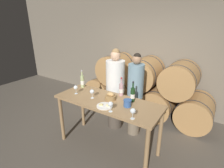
{
  "coord_description": "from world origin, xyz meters",
  "views": [
    {
      "loc": [
        1.5,
        -2.17,
        2.24
      ],
      "look_at": [
        0.0,
        0.14,
        1.2
      ],
      "focal_mm": 28.0,
      "sensor_mm": 36.0,
      "label": 1
    }
  ],
  "objects_px": {
    "person_left": "(115,90)",
    "wine_glass_left": "(92,92)",
    "wine_bottle_red": "(133,95)",
    "wine_glass_far_left": "(76,88)",
    "bread_basket": "(111,97)",
    "cheese_plate": "(105,106)",
    "person_right": "(135,95)",
    "wine_glass_center": "(111,104)",
    "wine_glass_right": "(133,111)",
    "blue_crock": "(127,103)",
    "tasting_table": "(107,107)",
    "wine_bottle_rose": "(121,89)",
    "wine_bottle_white": "(82,81)"
  },
  "relations": [
    {
      "from": "bread_basket",
      "to": "wine_glass_far_left",
      "type": "distance_m",
      "value": 0.68
    },
    {
      "from": "wine_bottle_white",
      "to": "blue_crock",
      "type": "bearing_deg",
      "value": -11.78
    },
    {
      "from": "bread_basket",
      "to": "wine_glass_center",
      "type": "distance_m",
      "value": 0.42
    },
    {
      "from": "person_left",
      "to": "wine_bottle_white",
      "type": "height_order",
      "value": "person_left"
    },
    {
      "from": "person_left",
      "to": "person_right",
      "type": "distance_m",
      "value": 0.45
    },
    {
      "from": "wine_bottle_rose",
      "to": "bread_basket",
      "type": "distance_m",
      "value": 0.26
    },
    {
      "from": "wine_glass_left",
      "to": "bread_basket",
      "type": "bearing_deg",
      "value": 23.5
    },
    {
      "from": "wine_bottle_white",
      "to": "blue_crock",
      "type": "relative_size",
      "value": 2.71
    },
    {
      "from": "wine_bottle_rose",
      "to": "tasting_table",
      "type": "bearing_deg",
      "value": -106.78
    },
    {
      "from": "blue_crock",
      "to": "wine_glass_center",
      "type": "height_order",
      "value": "wine_glass_center"
    },
    {
      "from": "person_left",
      "to": "wine_bottle_rose",
      "type": "xyz_separation_m",
      "value": [
        0.34,
        -0.35,
        0.21
      ]
    },
    {
      "from": "wine_glass_left",
      "to": "wine_bottle_red",
      "type": "bearing_deg",
      "value": 22.24
    },
    {
      "from": "bread_basket",
      "to": "wine_glass_left",
      "type": "relative_size",
      "value": 1.17
    },
    {
      "from": "wine_glass_left",
      "to": "wine_glass_right",
      "type": "height_order",
      "value": "same"
    },
    {
      "from": "wine_bottle_rose",
      "to": "wine_glass_center",
      "type": "height_order",
      "value": "wine_bottle_rose"
    },
    {
      "from": "wine_glass_center",
      "to": "cheese_plate",
      "type": "bearing_deg",
      "value": 153.55
    },
    {
      "from": "tasting_table",
      "to": "wine_bottle_white",
      "type": "xyz_separation_m",
      "value": [
        -0.76,
        0.23,
        0.25
      ]
    },
    {
      "from": "wine_bottle_white",
      "to": "wine_glass_center",
      "type": "relative_size",
      "value": 2.2
    },
    {
      "from": "person_right",
      "to": "cheese_plate",
      "type": "distance_m",
      "value": 0.87
    },
    {
      "from": "person_right",
      "to": "bread_basket",
      "type": "xyz_separation_m",
      "value": [
        -0.18,
        -0.59,
        0.15
      ]
    },
    {
      "from": "bread_basket",
      "to": "wine_glass_far_left",
      "type": "height_order",
      "value": "wine_glass_far_left"
    },
    {
      "from": "person_left",
      "to": "wine_bottle_red",
      "type": "xyz_separation_m",
      "value": [
        0.62,
        -0.46,
        0.21
      ]
    },
    {
      "from": "wine_glass_center",
      "to": "wine_glass_right",
      "type": "height_order",
      "value": "same"
    },
    {
      "from": "wine_glass_right",
      "to": "cheese_plate",
      "type": "bearing_deg",
      "value": 170.97
    },
    {
      "from": "wine_bottle_rose",
      "to": "bread_basket",
      "type": "relative_size",
      "value": 1.8
    },
    {
      "from": "wine_bottle_white",
      "to": "wine_glass_left",
      "type": "bearing_deg",
      "value": -31.34
    },
    {
      "from": "bread_basket",
      "to": "wine_glass_center",
      "type": "height_order",
      "value": "wine_glass_center"
    },
    {
      "from": "wine_bottle_white",
      "to": "wine_bottle_rose",
      "type": "xyz_separation_m",
      "value": [
        0.85,
        0.07,
        -0.01
      ]
    },
    {
      "from": "wine_bottle_white",
      "to": "wine_glass_center",
      "type": "height_order",
      "value": "wine_bottle_white"
    },
    {
      "from": "bread_basket",
      "to": "cheese_plate",
      "type": "height_order",
      "value": "bread_basket"
    },
    {
      "from": "blue_crock",
      "to": "wine_glass_left",
      "type": "distance_m",
      "value": 0.66
    },
    {
      "from": "wine_bottle_rose",
      "to": "wine_glass_right",
      "type": "relative_size",
      "value": 2.11
    },
    {
      "from": "wine_bottle_white",
      "to": "bread_basket",
      "type": "bearing_deg",
      "value": -12.22
    },
    {
      "from": "tasting_table",
      "to": "wine_glass_center",
      "type": "xyz_separation_m",
      "value": [
        0.25,
        -0.28,
        0.24
      ]
    },
    {
      "from": "wine_bottle_rose",
      "to": "wine_glass_far_left",
      "type": "bearing_deg",
      "value": -152.39
    },
    {
      "from": "person_left",
      "to": "wine_glass_left",
      "type": "xyz_separation_m",
      "value": [
        -0.02,
        -0.72,
        0.21
      ]
    },
    {
      "from": "person_right",
      "to": "wine_glass_right",
      "type": "xyz_separation_m",
      "value": [
        0.41,
        -0.94,
        0.21
      ]
    },
    {
      "from": "blue_crock",
      "to": "bread_basket",
      "type": "height_order",
      "value": "bread_basket"
    },
    {
      "from": "cheese_plate",
      "to": "wine_bottle_red",
      "type": "bearing_deg",
      "value": 54.43
    },
    {
      "from": "person_right",
      "to": "wine_glass_right",
      "type": "height_order",
      "value": "person_right"
    },
    {
      "from": "person_left",
      "to": "cheese_plate",
      "type": "xyz_separation_m",
      "value": [
        0.34,
        -0.85,
        0.1
      ]
    },
    {
      "from": "wine_bottle_red",
      "to": "wine_glass_center",
      "type": "bearing_deg",
      "value": -103.91
    },
    {
      "from": "wine_bottle_rose",
      "to": "blue_crock",
      "type": "distance_m",
      "value": 0.43
    },
    {
      "from": "person_left",
      "to": "wine_glass_left",
      "type": "height_order",
      "value": "person_left"
    },
    {
      "from": "tasting_table",
      "to": "wine_glass_right",
      "type": "height_order",
      "value": "wine_glass_right"
    },
    {
      "from": "wine_glass_right",
      "to": "bread_basket",
      "type": "bearing_deg",
      "value": 149.65
    },
    {
      "from": "wine_bottle_rose",
      "to": "blue_crock",
      "type": "relative_size",
      "value": 2.59
    },
    {
      "from": "cheese_plate",
      "to": "wine_glass_center",
      "type": "relative_size",
      "value": 1.6
    },
    {
      "from": "wine_bottle_red",
      "to": "wine_glass_far_left",
      "type": "relative_size",
      "value": 2.2
    },
    {
      "from": "tasting_table",
      "to": "cheese_plate",
      "type": "distance_m",
      "value": 0.26
    }
  ]
}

